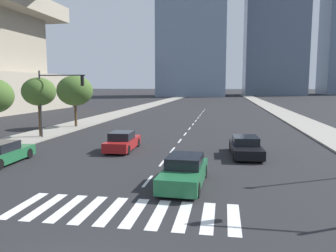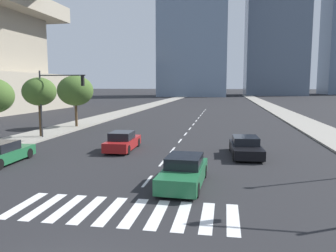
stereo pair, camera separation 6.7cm
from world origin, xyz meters
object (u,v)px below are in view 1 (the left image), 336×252
at_px(sedan_red_1, 122,142).
at_px(street_tree_second, 39,92).
at_px(traffic_signal_far, 57,92).
at_px(sedan_green_3, 184,172).
at_px(street_tree_third, 75,91).
at_px(sedan_green_0, 1,154).
at_px(sedan_black_2, 246,147).

distance_m(sedan_red_1, street_tree_second, 10.51).
height_order(sedan_red_1, traffic_signal_far, traffic_signal_far).
bearing_deg(street_tree_second, sedan_green_3, -39.69).
bearing_deg(sedan_green_3, traffic_signal_far, -130.15).
bearing_deg(street_tree_second, traffic_signal_far, -13.97).
bearing_deg(traffic_signal_far, street_tree_third, 104.32).
relative_size(traffic_signal_far, street_tree_second, 1.11).
height_order(sedan_green_0, sedan_black_2, sedan_green_0).
bearing_deg(street_tree_third, street_tree_second, -90.00).
relative_size(sedan_green_3, street_tree_second, 0.89).
height_order(sedan_green_3, street_tree_second, street_tree_second).
distance_m(sedan_green_0, street_tree_second, 10.55).
height_order(sedan_red_1, street_tree_third, street_tree_third).
bearing_deg(sedan_green_0, sedan_red_1, -51.11).
bearing_deg(sedan_green_0, sedan_black_2, -74.26).
xyz_separation_m(sedan_green_0, street_tree_third, (-3.00, 16.68, 3.46)).
height_order(sedan_black_2, street_tree_second, street_tree_second).
height_order(sedan_red_1, street_tree_second, street_tree_second).
bearing_deg(street_tree_second, sedan_black_2, -14.99).
xyz_separation_m(sedan_green_3, street_tree_third, (-14.37, 19.10, 3.44)).
bearing_deg(sedan_black_2, sedan_red_1, -95.92).
bearing_deg(sedan_green_0, traffic_signal_far, 4.27).
height_order(sedan_red_1, sedan_black_2, sedan_red_1).
bearing_deg(street_tree_third, sedan_red_1, -52.02).
xyz_separation_m(sedan_green_0, sedan_black_2, (14.63, 4.78, -0.03)).
height_order(sedan_black_2, traffic_signal_far, traffic_signal_far).
bearing_deg(street_tree_second, street_tree_third, 90.00).
bearing_deg(street_tree_second, sedan_green_0, -72.46).
height_order(sedan_green_0, sedan_red_1, sedan_red_1).
bearing_deg(sedan_green_0, street_tree_second, 15.20).
bearing_deg(sedan_red_1, traffic_signal_far, 59.82).
relative_size(sedan_green_3, traffic_signal_far, 0.80).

